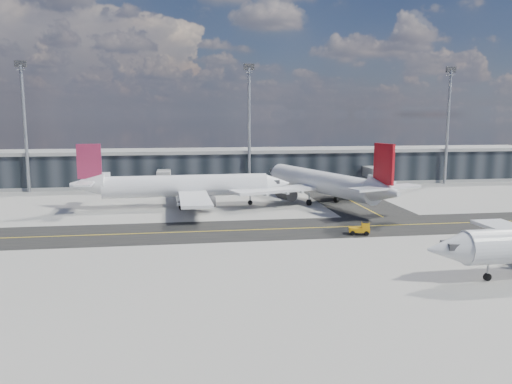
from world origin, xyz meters
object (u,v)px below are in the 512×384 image
Objects in this scene: service_van at (367,186)px; airliner_af at (183,186)px; airliner_redtail at (322,183)px; baggage_tug at (361,228)px.

airliner_af is at bearing -152.96° from service_van.
airliner_af is at bearing 160.65° from airliner_redtail.
airliner_redtail reaches higher than service_van.
airliner_af is 12.76× the size of baggage_tug.
airliner_af is 46.59m from service_van.
airliner_redtail is at bearing -167.99° from baggage_tug.
service_van is at bearing 110.49° from airliner_af.
airliner_af is 8.19× the size of service_van.
baggage_tug is at bearing 42.70° from airliner_af.
airliner_redtail is 25.80m from baggage_tug.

